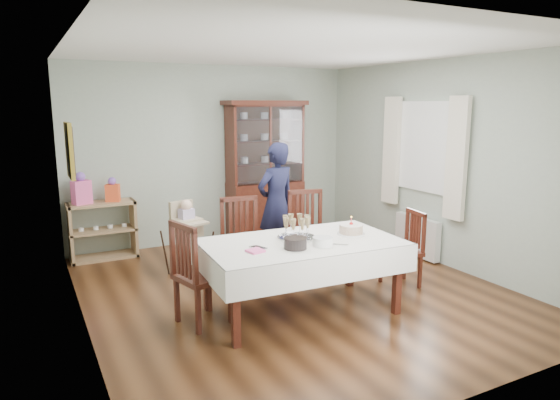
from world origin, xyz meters
TOP-DOWN VIEW (x-y plane):
  - floor at (0.00, 0.00)m, footprint 5.00×5.00m
  - room_shell at (0.00, 0.53)m, footprint 5.00×5.00m
  - dining_table at (-0.23, -0.58)m, footprint 2.06×1.26m
  - china_cabinet at (0.75, 2.26)m, footprint 1.30×0.48m
  - sideboard at (-1.75, 2.28)m, footprint 0.90×0.38m
  - picture_frame at (-2.22, 0.80)m, footprint 0.04×0.48m
  - window at (2.22, 0.30)m, footprint 0.04×1.02m
  - curtain_left at (2.16, -0.32)m, footprint 0.07×0.30m
  - curtain_right at (2.16, 0.92)m, footprint 0.07×0.30m
  - radiator at (2.16, 0.30)m, footprint 0.10×0.80m
  - chair_far_left at (-0.47, 0.33)m, footprint 0.54×0.54m
  - chair_far_right at (0.45, 0.40)m, footprint 0.57×0.57m
  - chair_end_left at (-1.22, -0.36)m, footprint 0.56×0.56m
  - chair_end_right at (1.22, -0.46)m, footprint 0.46×0.46m
  - woman at (0.30, 1.00)m, footprint 0.67×0.52m
  - high_chair at (-0.92, 1.07)m, footprint 0.52×0.52m
  - champagne_tray at (-0.23, -0.48)m, footprint 0.40×0.40m
  - birthday_cake at (0.37, -0.60)m, footprint 0.29×0.29m
  - plate_stack_dark at (-0.41, -0.78)m, footprint 0.28×0.28m
  - plate_stack_white at (-0.13, -0.82)m, footprint 0.23×0.23m
  - napkin_stack at (-0.80, -0.71)m, footprint 0.17×0.17m
  - cutlery at (-0.76, -0.60)m, footprint 0.16×0.19m
  - cake_knife at (0.00, -0.85)m, footprint 0.22×0.18m
  - gift_bag_pink at (-1.99, 2.26)m, footprint 0.27×0.22m
  - gift_bag_orange at (-1.59, 2.26)m, footprint 0.22×0.18m

SIDE VIEW (x-z plane):
  - floor at x=0.00m, z-range 0.00..0.00m
  - chair_end_right at x=1.22m, z-range -0.18..0.71m
  - radiator at x=2.16m, z-range 0.02..0.57m
  - chair_end_left at x=-1.22m, z-range -0.21..0.82m
  - chair_far_right at x=0.45m, z-range -0.21..0.84m
  - chair_far_left at x=-0.47m, z-range -0.21..0.84m
  - high_chair at x=-0.92m, z-range -0.11..0.86m
  - dining_table at x=-0.23m, z-range 0.00..0.76m
  - sideboard at x=-1.75m, z-range 0.00..0.80m
  - cake_knife at x=0.00m, z-range 0.76..0.77m
  - cutlery at x=-0.76m, z-range 0.76..0.77m
  - napkin_stack at x=-0.80m, z-range 0.76..0.78m
  - plate_stack_white at x=-0.13m, z-range 0.76..0.85m
  - plate_stack_dark at x=-0.41m, z-range 0.76..0.87m
  - birthday_cake at x=0.37m, z-range 0.71..0.91m
  - woman at x=0.30m, z-range 0.00..1.63m
  - champagne_tray at x=-0.23m, z-range 0.72..0.95m
  - gift_bag_orange at x=-1.59m, z-range 0.78..1.12m
  - gift_bag_pink at x=-1.99m, z-range 0.78..1.21m
  - china_cabinet at x=0.75m, z-range 0.04..2.21m
  - curtain_left at x=2.16m, z-range 0.67..2.23m
  - curtain_right at x=2.16m, z-range 0.67..2.23m
  - window at x=2.22m, z-range 0.94..2.16m
  - picture_frame at x=-2.22m, z-range 1.36..1.94m
  - room_shell at x=0.00m, z-range -0.80..4.20m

